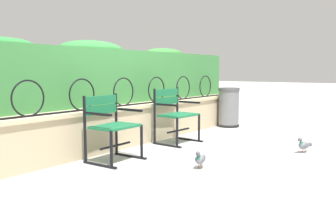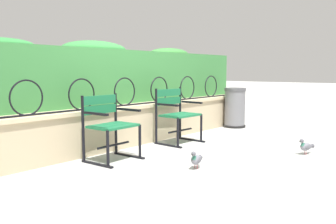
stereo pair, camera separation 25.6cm
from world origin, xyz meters
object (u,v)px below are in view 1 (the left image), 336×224
Objects in this scene: pigeon_far_side at (304,145)px; trash_bin at (229,108)px; pigeon_near_chairs at (200,159)px; park_chair_left at (111,125)px; park_chair_right at (175,113)px.

trash_bin reaches higher than pigeon_far_side.
pigeon_near_chairs and pigeon_far_side have the same top height.
pigeon_far_side is 0.37× the size of trash_bin.
park_chair_left is 2.87× the size of pigeon_far_side.
park_chair_right is 1.09× the size of trash_bin.
park_chair_left is 2.87× the size of pigeon_near_chairs.
park_chair_left is at bearing -178.64° from park_chair_right.
park_chair_left is 0.97× the size of park_chair_right.
trash_bin is (1.50, 1.93, 0.26)m from pigeon_far_side.
park_chair_right is 1.58m from pigeon_near_chairs.
trash_bin is (1.97, 0.08, -0.09)m from park_chair_right.
park_chair_right reaches higher than park_chair_left.
pigeon_near_chairs is 1.00× the size of pigeon_far_side.
trash_bin is (3.03, 1.20, 0.26)m from pigeon_near_chairs.
park_chair_left is 2.64m from pigeon_far_side.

